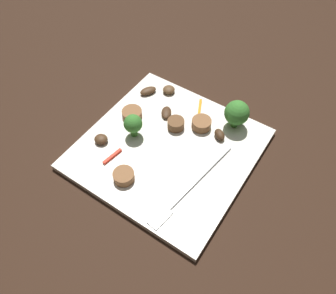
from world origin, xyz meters
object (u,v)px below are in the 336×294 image
(sausage_slice_0, at_px, (132,114))
(mushroom_1, at_px, (169,90))
(fork, at_px, (187,190))
(mushroom_2, at_px, (101,139))
(mushroom_4, at_px, (220,135))
(broccoli_floret_0, at_px, (237,113))
(broccoli_floret_1, at_px, (133,124))
(plate, at_px, (168,149))
(sausage_slice_2, at_px, (176,124))
(pepper_strip_2, at_px, (112,156))
(mushroom_0, at_px, (166,113))
(mushroom_3, at_px, (148,91))
(pepper_strip_0, at_px, (198,108))
(sausage_slice_1, at_px, (201,124))
(sausage_slice_3, at_px, (124,176))

(sausage_slice_0, xyz_separation_m, mushroom_1, (-0.08, 0.02, -0.00))
(fork, xyz_separation_m, mushroom_2, (0.00, -0.16, 0.00))
(fork, xyz_separation_m, mushroom_4, (-0.11, -0.01, 0.00))
(fork, xyz_separation_m, broccoli_floret_0, (-0.15, -0.00, 0.03))
(broccoli_floret_1, relative_size, mushroom_2, 1.96)
(plate, bearing_deg, fork, 53.38)
(sausage_slice_2, height_order, mushroom_4, sausage_slice_2)
(plate, bearing_deg, broccoli_floret_0, 146.24)
(mushroom_4, xyz_separation_m, pepper_strip_2, (0.13, -0.12, -0.00))
(mushroom_0, relative_size, mushroom_3, 0.93)
(sausage_slice_2, relative_size, pepper_strip_2, 0.77)
(plate, relative_size, broccoli_floret_0, 5.06)
(plate, height_order, mushroom_0, mushroom_0)
(plate, bearing_deg, pepper_strip_0, -177.84)
(pepper_strip_0, bearing_deg, broccoli_floret_0, 90.49)
(plate, height_order, fork, fork)
(broccoli_floret_1, distance_m, sausage_slice_0, 0.05)
(fork, bearing_deg, plate, -118.18)
(mushroom_3, bearing_deg, pepper_strip_2, 14.48)
(mushroom_3, distance_m, mushroom_4, 0.16)
(plate, height_order, sausage_slice_1, sausage_slice_1)
(broccoli_floret_0, bearing_deg, sausage_slice_1, -53.05)
(broccoli_floret_0, xyz_separation_m, sausage_slice_3, (0.19, -0.09, -0.02))
(broccoli_floret_0, distance_m, mushroom_0, 0.12)
(sausage_slice_3, bearing_deg, pepper_strip_2, -117.42)
(sausage_slice_1, height_order, mushroom_1, sausage_slice_1)
(mushroom_2, xyz_separation_m, pepper_strip_0, (-0.15, 0.09, -0.00))
(mushroom_0, distance_m, mushroom_3, 0.06)
(mushroom_2, distance_m, pepper_strip_2, 0.04)
(plate, xyz_separation_m, mushroom_4, (-0.06, 0.06, 0.01))
(sausage_slice_2, bearing_deg, mushroom_2, -41.71)
(mushroom_4, height_order, pepper_strip_0, mushroom_4)
(mushroom_1, bearing_deg, broccoli_floret_0, 87.48)
(broccoli_floret_0, distance_m, mushroom_1, 0.14)
(sausage_slice_2, height_order, mushroom_0, sausage_slice_2)
(mushroom_1, xyz_separation_m, mushroom_2, (0.16, -0.03, 0.00))
(broccoli_floret_1, height_order, sausage_slice_3, broccoli_floret_1)
(plate, distance_m, sausage_slice_2, 0.05)
(fork, bearing_deg, broccoli_floret_0, -171.28)
(fork, bearing_deg, mushroom_1, -130.33)
(mushroom_3, bearing_deg, plate, 50.08)
(fork, xyz_separation_m, sausage_slice_0, (-0.07, -0.16, 0.00))
(broccoli_floret_0, xyz_separation_m, mushroom_1, (-0.01, -0.14, -0.02))
(mushroom_1, relative_size, mushroom_3, 0.71)
(mushroom_0, xyz_separation_m, mushroom_2, (0.11, -0.05, 0.00))
(sausage_slice_3, bearing_deg, broccoli_floret_1, -152.85)
(mushroom_0, xyz_separation_m, mushroom_3, (-0.03, -0.06, 0.00))
(plate, xyz_separation_m, sausage_slice_2, (-0.04, -0.01, 0.01))
(broccoli_floret_0, bearing_deg, fork, 0.27)
(sausage_slice_0, height_order, sausage_slice_2, sausage_slice_2)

